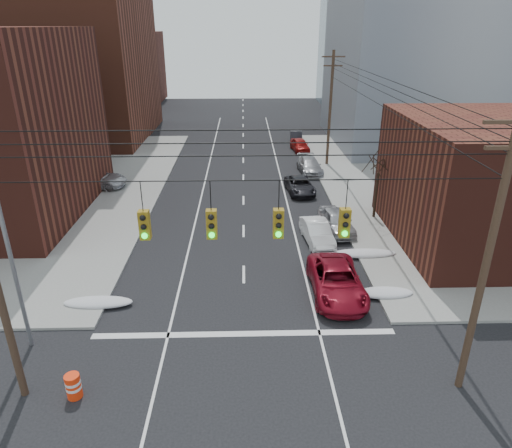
{
  "coord_description": "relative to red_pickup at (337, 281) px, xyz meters",
  "views": [
    {
      "loc": [
        0.09,
        -10.78,
        13.13
      ],
      "look_at": [
        0.71,
        12.33,
        3.0
      ],
      "focal_mm": 32.0,
      "sensor_mm": 36.0,
      "label": 1
    }
  ],
  "objects": [
    {
      "name": "building_brick_tall",
      "position": [
        -28.88,
        38.18,
        14.22
      ],
      "size": [
        24.0,
        20.0,
        30.0
      ],
      "primitive_type": "cube",
      "color": "brown",
      "rests_on": "ground"
    },
    {
      "name": "building_brick_far",
      "position": [
        -30.88,
        64.18,
        5.22
      ],
      "size": [
        22.0,
        18.0,
        12.0
      ],
      "primitive_type": "cube",
      "color": "#4E1F17",
      "rests_on": "ground"
    },
    {
      "name": "building_office",
      "position": [
        17.12,
        34.18,
        11.72
      ],
      "size": [
        22.0,
        20.0,
        25.0
      ],
      "primitive_type": "cube",
      "color": "gray",
      "rests_on": "ground"
    },
    {
      "name": "building_glass",
      "position": [
        19.12,
        60.18,
        10.22
      ],
      "size": [
        20.0,
        18.0,
        22.0
      ],
      "primitive_type": "cube",
      "color": "gray",
      "rests_on": "ground"
    },
    {
      "name": "utility_pole_right",
      "position": [
        3.62,
        -6.82,
        5.01
      ],
      "size": [
        2.2,
        0.28,
        11.0
      ],
      "color": "#473323",
      "rests_on": "ground"
    },
    {
      "name": "utility_pole_far",
      "position": [
        3.62,
        24.18,
        5.01
      ],
      "size": [
        2.2,
        0.28,
        11.0
      ],
      "color": "#473323",
      "rests_on": "ground"
    },
    {
      "name": "traffic_signals",
      "position": [
        -4.79,
        -6.85,
        6.39
      ],
      "size": [
        17.0,
        0.42,
        2.02
      ],
      "color": "black",
      "rests_on": "ground"
    },
    {
      "name": "street_light",
      "position": [
        -14.38,
        -3.82,
        4.76
      ],
      "size": [
        0.44,
        0.44,
        9.32
      ],
      "color": "gray",
      "rests_on": "ground"
    },
    {
      "name": "bare_tree",
      "position": [
        4.7,
        10.18,
        1.54
      ],
      "size": [
        2.09,
        2.2,
        4.93
      ],
      "color": "black",
      "rests_on": "ground"
    },
    {
      "name": "snow_nw",
      "position": [
        -12.28,
        -0.82,
        -0.57
      ],
      "size": [
        3.5,
        1.08,
        0.42
      ],
      "primitive_type": "ellipsoid",
      "color": "silver",
      "rests_on": "ground"
    },
    {
      "name": "snow_ne",
      "position": [
        2.52,
        -0.32,
        -0.57
      ],
      "size": [
        3.0,
        1.08,
        0.42
      ],
      "primitive_type": "ellipsoid",
      "color": "silver",
      "rests_on": "ground"
    },
    {
      "name": "snow_east_far",
      "position": [
        2.52,
        4.18,
        -0.57
      ],
      "size": [
        4.0,
        1.08,
        0.42
      ],
      "primitive_type": "ellipsoid",
      "color": "silver",
      "rests_on": "ground"
    },
    {
      "name": "red_pickup",
      "position": [
        0.0,
        0.0,
        0.0
      ],
      "size": [
        2.6,
        5.61,
        1.56
      ],
      "primitive_type": "imported",
      "rotation": [
        0.0,
        0.0,
        -0.0
      ],
      "color": "maroon",
      "rests_on": "ground"
    },
    {
      "name": "parked_car_a",
      "position": [
        1.52,
        7.99,
        -0.03
      ],
      "size": [
        2.31,
        4.6,
        1.5
      ],
      "primitive_type": "imported",
      "rotation": [
        0.0,
        0.0,
        0.13
      ],
      "color": "#B1B2B6",
      "rests_on": "ground"
    },
    {
      "name": "parked_car_b",
      "position": [
        -0.08,
        6.28,
        -0.08
      ],
      "size": [
        1.92,
        4.38,
        1.4
      ],
      "primitive_type": "imported",
      "rotation": [
        0.0,
        0.0,
        0.11
      ],
      "color": "white",
      "rests_on": "ground"
    },
    {
      "name": "parked_car_c",
      "position": [
        -0.08,
        15.95,
        -0.15
      ],
      "size": [
        2.49,
        4.71,
        1.26
      ],
      "primitive_type": "imported",
      "rotation": [
        0.0,
        0.0,
        0.09
      ],
      "color": "black",
      "rests_on": "ground"
    },
    {
      "name": "parked_car_d",
      "position": [
        1.52,
        21.59,
        -0.08
      ],
      "size": [
        2.28,
        4.95,
        1.4
      ],
      "primitive_type": "imported",
      "rotation": [
        0.0,
        0.0,
        0.07
      ],
      "color": "#A0A0A5",
      "rests_on": "ground"
    },
    {
      "name": "parked_car_e",
      "position": [
        1.52,
        29.86,
        -0.08
      ],
      "size": [
        2.15,
        4.26,
        1.39
      ],
      "primitive_type": "imported",
      "rotation": [
        0.0,
        0.0,
        0.13
      ],
      "color": "#990F0D",
      "rests_on": "ground"
    },
    {
      "name": "parked_car_f",
      "position": [
        1.52,
        33.83,
        -0.12
      ],
      "size": [
        1.71,
        4.09,
        1.32
      ],
      "primitive_type": "imported",
      "rotation": [
        0.0,
        0.0,
        -0.08
      ],
      "color": "black",
      "rests_on": "ground"
    },
    {
      "name": "lot_car_a",
      "position": [
        -19.61,
        8.24,
        0.09
      ],
      "size": [
        4.4,
        1.6,
        1.44
      ],
      "primitive_type": "imported",
      "rotation": [
        0.0,
        0.0,
        1.55
      ],
      "color": "silver",
      "rests_on": "sidewalk_nw"
    },
    {
      "name": "lot_car_b",
      "position": [
        -17.66,
        17.42,
        0.11
      ],
      "size": [
        5.54,
        3.07,
        1.47
      ],
      "primitive_type": "imported",
      "rotation": [
        0.0,
        0.0,
        1.45
      ],
      "color": "silver",
      "rests_on": "sidewalk_nw"
    },
    {
      "name": "lot_car_d",
      "position": [
        -22.24,
        19.5,
        0.09
      ],
      "size": [
        4.53,
        3.3,
        1.43
      ],
      "primitive_type": "imported",
      "rotation": [
        0.0,
        0.0,
        1.14
      ],
      "color": "#B3B4B8",
      "rests_on": "sidewalk_nw"
    },
    {
      "name": "construction_barrel",
      "position": [
        -11.38,
        -7.01,
        -0.25
      ],
      "size": [
        0.69,
        0.69,
        1.02
      ],
      "rotation": [
        0.0,
        0.0,
        -0.21
      ],
      "color": "#FF330D",
      "rests_on": "ground"
    }
  ]
}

